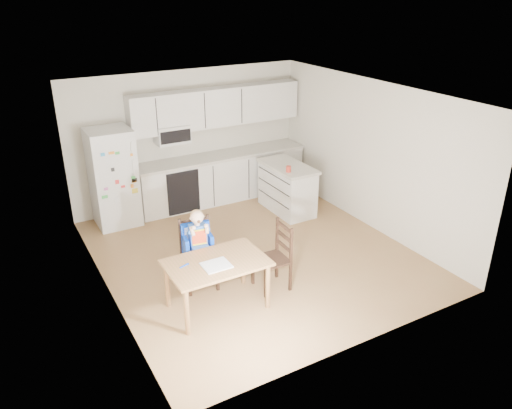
{
  "coord_description": "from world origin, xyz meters",
  "views": [
    {
      "loc": [
        -3.35,
        -5.99,
        3.9
      ],
      "look_at": [
        -0.18,
        -0.4,
        1.04
      ],
      "focal_mm": 35.0,
      "sensor_mm": 36.0,
      "label": 1
    }
  ],
  "objects": [
    {
      "name": "room",
      "position": [
        0.0,
        0.48,
        1.25
      ],
      "size": [
        4.52,
        5.01,
        2.51
      ],
      "color": "olive",
      "rests_on": "ground"
    },
    {
      "name": "kitchen_run",
      "position": [
        0.5,
        2.24,
        0.88
      ],
      "size": [
        3.37,
        0.62,
        2.15
      ],
      "color": "silver",
      "rests_on": "ground"
    },
    {
      "name": "kitchen_island",
      "position": [
        1.34,
        1.12,
        0.45
      ],
      "size": [
        0.63,
        1.21,
        0.89
      ],
      "color": "silver",
      "rests_on": "ground"
    },
    {
      "name": "toddler_spoon",
      "position": [
        -1.51,
        -0.91,
        0.69
      ],
      "size": [
        0.12,
        0.06,
        0.02
      ],
      "primitive_type": "cylinder",
      "rotation": [
        0.0,
        1.57,
        0.35
      ],
      "color": "#0836B4",
      "rests_on": "dining_table"
    },
    {
      "name": "chair_booster",
      "position": [
        -1.09,
        -0.38,
        0.7
      ],
      "size": [
        0.49,
        0.49,
        1.16
      ],
      "rotation": [
        0.0,
        0.0,
        -0.14
      ],
      "color": "black",
      "rests_on": "ground"
    },
    {
      "name": "red_cup",
      "position": [
        1.15,
        0.81,
        0.95
      ],
      "size": [
        0.09,
        0.09,
        0.11
      ],
      "primitive_type": "cylinder",
      "color": "red",
      "rests_on": "kitchen_island"
    },
    {
      "name": "napkin",
      "position": [
        -1.15,
        -1.09,
        0.69
      ],
      "size": [
        0.34,
        0.3,
        0.01
      ],
      "primitive_type": "cube",
      "color": "#BCBDC2",
      "rests_on": "dining_table"
    },
    {
      "name": "chair_side",
      "position": [
        -0.15,
        -0.95,
        0.54
      ],
      "size": [
        0.44,
        0.44,
        0.95
      ],
      "rotation": [
        0.0,
        0.0,
        -1.61
      ],
      "color": "black",
      "rests_on": "ground"
    },
    {
      "name": "refrigerator",
      "position": [
        -1.55,
        2.15,
        0.85
      ],
      "size": [
        0.72,
        0.7,
        1.7
      ],
      "primitive_type": "cube",
      "color": "silver",
      "rests_on": "ground"
    },
    {
      "name": "dining_table",
      "position": [
        -1.1,
        -1.0,
        0.59
      ],
      "size": [
        1.27,
        0.81,
        0.68
      ],
      "color": "brown",
      "rests_on": "ground"
    }
  ]
}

